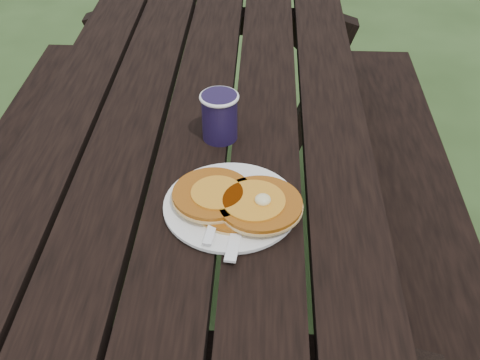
{
  "coord_description": "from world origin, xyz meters",
  "views": [
    {
      "loc": [
        0.15,
        -1.17,
        1.48
      ],
      "look_at": [
        0.11,
        -0.32,
        0.8
      ],
      "focal_mm": 45.0,
      "sensor_mm": 36.0,
      "label": 1
    }
  ],
  "objects_px": {
    "picnic_table": "(206,228)",
    "plate": "(231,206)",
    "pancake_stack": "(238,201)",
    "coffee_cup": "(220,114)"
  },
  "relations": [
    {
      "from": "plate",
      "to": "pancake_stack",
      "type": "relative_size",
      "value": 1.02
    },
    {
      "from": "picnic_table",
      "to": "pancake_stack",
      "type": "height_order",
      "value": "pancake_stack"
    },
    {
      "from": "plate",
      "to": "coffee_cup",
      "type": "xyz_separation_m",
      "value": [
        -0.04,
        0.23,
        0.05
      ]
    },
    {
      "from": "coffee_cup",
      "to": "plate",
      "type": "bearing_deg",
      "value": -80.95
    },
    {
      "from": "plate",
      "to": "coffee_cup",
      "type": "height_order",
      "value": "coffee_cup"
    },
    {
      "from": "picnic_table",
      "to": "plate",
      "type": "height_order",
      "value": "plate"
    },
    {
      "from": "picnic_table",
      "to": "coffee_cup",
      "type": "height_order",
      "value": "coffee_cup"
    },
    {
      "from": "pancake_stack",
      "to": "coffee_cup",
      "type": "height_order",
      "value": "coffee_cup"
    },
    {
      "from": "plate",
      "to": "pancake_stack",
      "type": "distance_m",
      "value": 0.02
    },
    {
      "from": "picnic_table",
      "to": "coffee_cup",
      "type": "distance_m",
      "value": 0.46
    }
  ]
}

